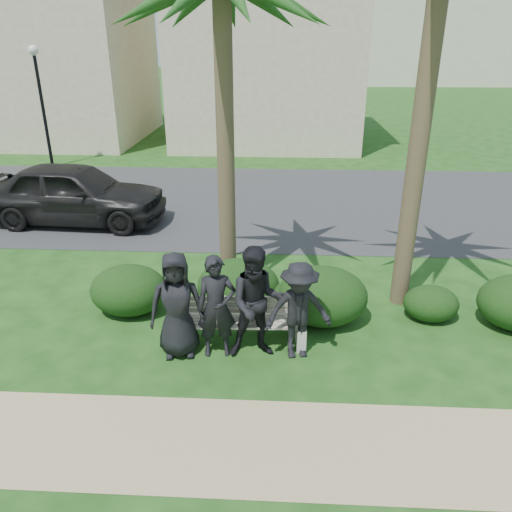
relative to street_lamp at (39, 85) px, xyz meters
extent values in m
plane|color=#1B4012|center=(9.00, -12.00, -2.94)|extent=(160.00, 160.00, 0.00)
cube|color=tan|center=(9.00, -13.80, -2.94)|extent=(30.00, 1.60, 0.01)
cube|color=#2D2D30|center=(9.00, -4.00, -2.94)|extent=(160.00, 8.00, 0.01)
cube|color=#BBAF8C|center=(-3.00, 6.00, 0.56)|extent=(10.00, 8.00, 7.00)
cube|color=#BBAF8C|center=(8.00, 6.00, 0.56)|extent=(8.00, 8.00, 7.00)
cylinder|color=black|center=(0.00, 0.00, -0.94)|extent=(0.12, 0.12, 4.00)
sphere|color=white|center=(0.00, 0.00, 1.16)|extent=(0.36, 0.36, 0.36)
cube|color=#B0A694|center=(8.14, -11.66, -2.54)|extent=(2.15, 0.57, 0.04)
cube|color=#B0A694|center=(8.14, -11.45, -2.32)|extent=(2.13, 0.12, 0.25)
cube|color=beige|center=(7.15, -11.66, -2.75)|extent=(0.16, 0.49, 0.39)
cube|color=beige|center=(9.13, -11.66, -2.75)|extent=(0.16, 0.49, 0.39)
imported|color=black|center=(7.24, -11.92, -2.10)|extent=(0.90, 0.67, 1.69)
imported|color=black|center=(7.84, -11.91, -2.12)|extent=(0.66, 0.49, 1.64)
imported|color=black|center=(8.45, -11.89, -2.05)|extent=(0.96, 0.79, 1.79)
imported|color=black|center=(9.07, -11.90, -2.16)|extent=(1.11, 0.78, 1.57)
ellipsoid|color=#15340E|center=(6.10, -10.68, -2.50)|extent=(1.37, 1.13, 0.89)
ellipsoid|color=#15340E|center=(8.04, -10.48, -2.46)|extent=(1.48, 1.22, 0.97)
ellipsoid|color=#15340E|center=(9.19, -10.74, -2.57)|extent=(1.15, 0.95, 0.75)
ellipsoid|color=#15340E|center=(9.52, -10.82, -2.44)|extent=(1.55, 1.28, 1.01)
ellipsoid|color=#15340E|center=(11.42, -10.65, -2.63)|extent=(0.95, 0.79, 0.62)
cylinder|color=brown|center=(7.76, -9.50, -0.22)|extent=(0.32, 0.32, 5.45)
cylinder|color=brown|center=(11.01, -10.05, 0.06)|extent=(0.32, 0.32, 6.01)
imported|color=black|center=(3.37, -6.12, -2.14)|extent=(4.80, 2.15, 1.60)
camera|label=1|loc=(8.78, -18.41, 1.60)|focal=35.00mm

